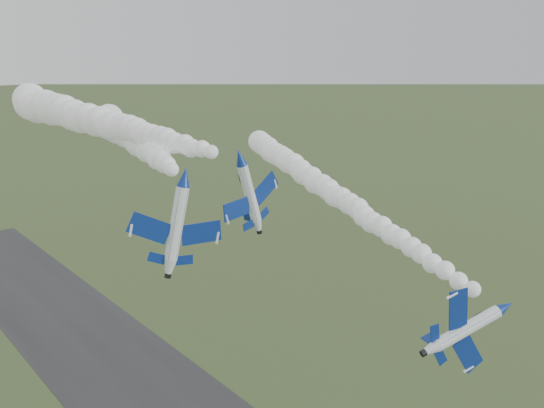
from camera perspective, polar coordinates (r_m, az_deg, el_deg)
The scene contains 6 objects.
jet_lead at distance 65.73m, azimuth 21.15°, elevation -9.05°, with size 5.52×11.14×8.88m.
smoke_trail_jet_lead at distance 95.71m, azimuth 5.65°, elevation 1.13°, with size 4.57×72.97×4.57m, color white, non-canonical shape.
jet_pair_left at distance 69.74m, azimuth -8.20°, elevation 2.54°, with size 11.03×13.11×3.79m.
smoke_trail_jet_pair_left at distance 97.96m, azimuth -12.95°, elevation 5.97°, with size 5.49×52.57×5.49m, color white, non-canonical shape.
jet_pair_right at distance 72.78m, azimuth -2.98°, elevation 4.40°, with size 9.54×11.84×3.84m.
smoke_trail_jet_pair_right at distance 95.26m, azimuth -15.48°, elevation 7.37°, with size 5.91×53.55×5.91m, color white, non-canonical shape.
Camera 1 is at (-39.78, -39.01, 56.23)m, focal length 40.00 mm.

